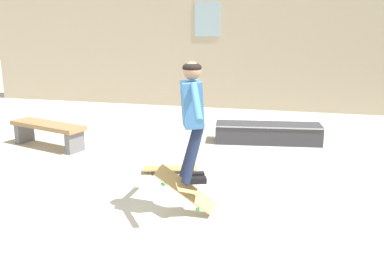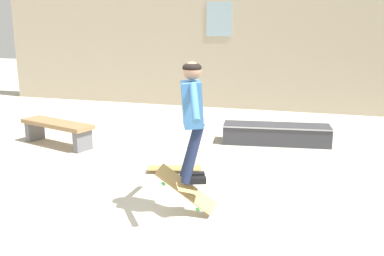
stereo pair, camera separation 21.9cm
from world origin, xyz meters
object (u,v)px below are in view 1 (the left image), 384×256
object	(u,v)px
skate_ledge	(268,133)
skateboard_flipping	(186,189)
park_bench	(48,130)
skater	(192,111)
skateboard_resting	(170,168)

from	to	relation	value
skate_ledge	skateboard_flipping	distance (m)	3.65
park_bench	skater	size ratio (longest dim) A/B	1.18
skateboard_flipping	park_bench	bearing A→B (deg)	145.89
skateboard_resting	skater	bearing A→B (deg)	99.74
skate_ledge	park_bench	bearing A→B (deg)	-169.56
skate_ledge	skater	world-z (taller)	skater
park_bench	skate_ledge	distance (m)	4.27
skater	skateboard_flipping	size ratio (longest dim) A/B	1.84
skate_ledge	skateboard_resting	xyz separation A→B (m)	(-1.38, -2.17, -0.12)
park_bench	skate_ledge	size ratio (longest dim) A/B	0.79
park_bench	skateboard_flipping	distance (m)	3.99
skateboard_flipping	skater	bearing A→B (deg)	-28.91
skater	skateboard_flipping	world-z (taller)	skater
park_bench	skateboard_resting	world-z (taller)	park_bench
park_bench	skateboard_flipping	size ratio (longest dim) A/B	2.17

